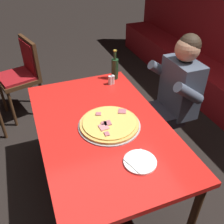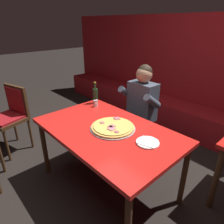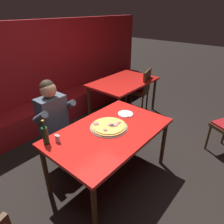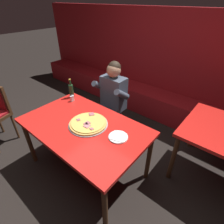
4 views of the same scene
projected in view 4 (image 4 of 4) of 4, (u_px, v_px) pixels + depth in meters
The scene contains 10 objects.
ground_plane at pixel (88, 168), 2.48m from camera, with size 24.00×24.00×0.00m, color black.
booth_wall_panel at pixel (167, 64), 3.35m from camera, with size 6.80×0.16×1.90m, color maroon.
booth_bench at pixel (154, 103), 3.54m from camera, with size 6.46×0.48×0.46m, color maroon.
main_dining_table at pixel (84, 130), 2.10m from camera, with size 1.52×0.94×0.76m.
pizza at pixel (88, 123), 2.06m from camera, with size 0.46×0.46×0.05m.
plate_white_paper at pixel (118, 137), 1.87m from camera, with size 0.21×0.21×0.02m.
beer_bottle at pixel (71, 91), 2.57m from camera, with size 0.07×0.07×0.29m.
shaker_parmesan at pixel (72, 99), 2.51m from camera, with size 0.04×0.04×0.09m.
shaker_black_pepper at pixel (73, 98), 2.52m from camera, with size 0.04×0.04×0.09m.
diner_seated_blue_shirt at pixel (110, 99), 2.70m from camera, with size 0.53×0.53×1.27m.
Camera 4 is at (1.31, -1.03, 2.03)m, focal length 28.00 mm.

